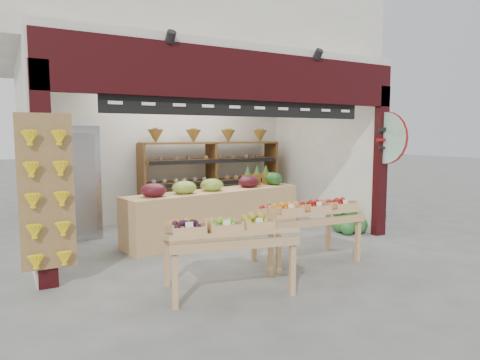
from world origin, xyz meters
name	(u,v)px	position (x,y,z in m)	size (l,w,h in m)	color
ground	(217,240)	(0.00, 0.00, 0.00)	(60.00, 60.00, 0.00)	#62625D
shop_structure	(179,26)	(0.00, 1.61, 3.92)	(6.36, 5.12, 5.40)	silver
banana_board	(47,195)	(-2.73, -1.17, 1.12)	(0.60, 0.15, 1.80)	olive
gift_sign	(386,138)	(2.75, -1.15, 1.75)	(0.04, 0.93, 0.92)	silver
back_shelving	(211,166)	(0.78, 1.83, 1.15)	(3.12, 0.51, 1.92)	brown
refrigerator	(73,182)	(-2.09, 1.42, 0.98)	(0.76, 0.76, 1.96)	#AFB1B6
cardboard_stack	(155,228)	(-0.94, 0.44, 0.24)	(0.97, 0.70, 0.66)	beige
mid_counter	(216,212)	(0.08, 0.19, 0.46)	(3.43, 1.23, 1.06)	tan
display_table_left	(219,230)	(-1.03, -2.16, 0.72)	(1.58, 1.10, 0.94)	tan
display_table_right	(306,211)	(0.59, -1.69, 0.73)	(1.49, 0.89, 0.94)	tan
watermelon_pile	(349,222)	(2.45, -0.60, 0.19)	(0.73, 0.68, 0.52)	#1B5221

